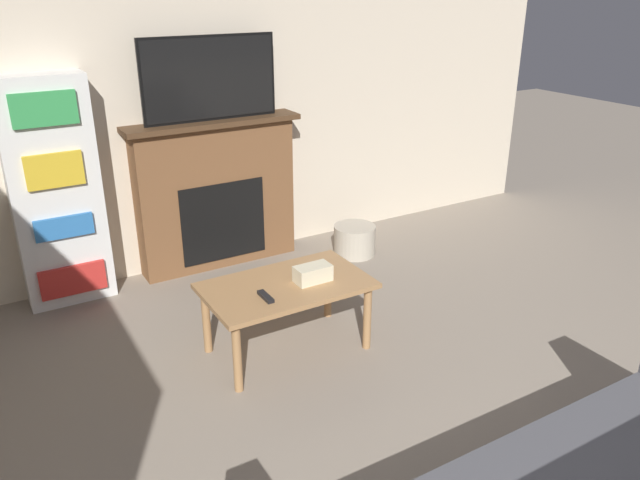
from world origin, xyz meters
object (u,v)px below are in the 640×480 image
(fireplace, at_px, (217,194))
(bookshelf, at_px, (56,194))
(tv, at_px, (210,78))
(coffee_table, at_px, (287,292))
(storage_basket, at_px, (355,240))

(fireplace, bearing_deg, bookshelf, -178.88)
(tv, relative_size, bookshelf, 0.65)
(coffee_table, height_order, bookshelf, bookshelf)
(bookshelf, height_order, storage_basket, bookshelf)
(tv, height_order, bookshelf, tv)
(tv, height_order, coffee_table, tv)
(fireplace, height_order, bookshelf, bookshelf)
(fireplace, bearing_deg, tv, -90.00)
(bookshelf, bearing_deg, coffee_table, -53.96)
(coffee_table, distance_m, bookshelf, 1.79)
(fireplace, height_order, coffee_table, fireplace)
(tv, height_order, storage_basket, tv)
(fireplace, height_order, tv, tv)
(fireplace, bearing_deg, coffee_table, -95.53)
(coffee_table, relative_size, bookshelf, 0.62)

